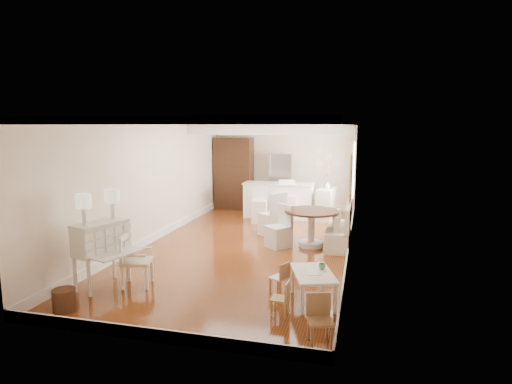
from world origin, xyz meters
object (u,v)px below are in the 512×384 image
at_px(dining_table, 311,228).
at_px(breakfast_counter, 279,200).
at_px(kids_chair_b, 279,277).
at_px(slip_chair_near, 279,226).
at_px(kids_table, 313,287).
at_px(bar_stool_left, 259,205).
at_px(wicker_basket, 64,300).
at_px(pantry_cabinet, 234,173).
at_px(fridge, 291,183).
at_px(kids_chair_c, 320,320).
at_px(sideboard, 326,204).
at_px(secretary_bureau, 101,255).
at_px(bar_stool_right, 287,200).
at_px(gustavian_armchair, 137,260).
at_px(slip_chair_far, 272,214).
at_px(kids_chair_a, 280,298).

relative_size(dining_table, breakfast_counter, 0.59).
relative_size(kids_chair_b, slip_chair_near, 0.56).
xyz_separation_m(kids_table, bar_stool_left, (-2.09, 5.05, 0.27)).
bearing_deg(wicker_basket, pantry_cabinet, 89.40).
bearing_deg(dining_table, fridge, 105.96).
distance_m(kids_chair_c, sideboard, 7.24).
bearing_deg(secretary_bureau, sideboard, 80.17).
xyz_separation_m(secretary_bureau, bar_stool_right, (2.10, 5.82, 0.01)).
bearing_deg(gustavian_armchair, slip_chair_far, -36.10).
bearing_deg(kids_chair_b, slip_chair_near, -141.92).
distance_m(slip_chair_near, bar_stool_right, 2.78).
bearing_deg(slip_chair_far, slip_chair_near, 55.75).
xyz_separation_m(slip_chair_near, sideboard, (0.78, 3.12, -0.02)).
relative_size(pantry_cabinet, sideboard, 2.42).
height_order(secretary_bureau, kids_chair_a, secretary_bureau).
distance_m(gustavian_armchair, fridge, 7.13).
bearing_deg(kids_table, breakfast_counter, 106.15).
height_order(kids_chair_a, fridge, fridge).
xyz_separation_m(bar_stool_left, sideboard, (1.76, 0.91, -0.06)).
xyz_separation_m(wicker_basket, kids_table, (3.49, 1.21, 0.07)).
distance_m(wicker_basket, fridge, 8.40).
bearing_deg(bar_stool_left, secretary_bureau, -112.43).
xyz_separation_m(wicker_basket, dining_table, (3.09, 4.27, 0.25)).
height_order(kids_chair_a, slip_chair_near, slip_chair_near).
height_order(secretary_bureau, fridge, fridge).
bearing_deg(breakfast_counter, bar_stool_left, -114.81).
relative_size(bar_stool_right, sideboard, 1.21).
height_order(slip_chair_far, bar_stool_left, slip_chair_far).
bearing_deg(pantry_cabinet, secretary_bureau, -90.80).
bearing_deg(fridge, breakfast_counter, -100.78).
relative_size(dining_table, sideboard, 1.27).
xyz_separation_m(bar_stool_right, sideboard, (1.08, 0.36, -0.12)).
relative_size(gustavian_armchair, sideboard, 0.93).
distance_m(secretary_bureau, kids_chair_a, 3.14).
xyz_separation_m(slip_chair_near, bar_stool_right, (-0.30, 2.76, 0.10)).
relative_size(breakfast_counter, bar_stool_right, 1.79).
bearing_deg(gustavian_armchair, dining_table, -54.60).
bearing_deg(breakfast_counter, fridge, 79.22).
bearing_deg(wicker_basket, slip_chair_far, 68.16).
distance_m(wicker_basket, bar_stool_right, 7.12).
xyz_separation_m(kids_chair_b, pantry_cabinet, (-2.83, 6.73, 0.88)).
bearing_deg(secretary_bureau, dining_table, 64.06).
relative_size(secretary_bureau, dining_table, 0.93).
bearing_deg(dining_table, sideboard, 88.50).
height_order(kids_chair_b, breakfast_counter, breakfast_counter).
bearing_deg(gustavian_armchair, slip_chair_near, -47.95).
bearing_deg(sideboard, bar_stool_left, -145.86).
xyz_separation_m(slip_chair_far, bar_stool_right, (0.06, 1.74, 0.03)).
relative_size(kids_chair_b, slip_chair_far, 0.49).
height_order(wicker_basket, bar_stool_left, bar_stool_left).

